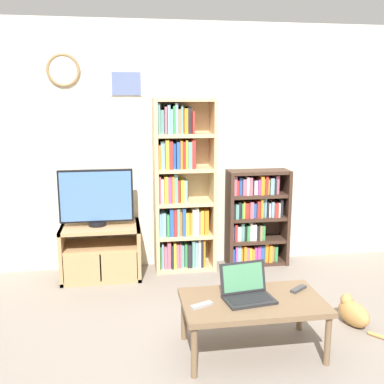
{
  "coord_description": "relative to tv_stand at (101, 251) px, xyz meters",
  "views": [
    {
      "loc": [
        -0.61,
        -2.74,
        1.81
      ],
      "look_at": [
        -0.0,
        1.11,
        1.0
      ],
      "focal_mm": 42.0,
      "sensor_mm": 36.0,
      "label": 1
    }
  ],
  "objects": [
    {
      "name": "ground_plane",
      "position": [
        0.85,
        -1.74,
        -0.28
      ],
      "size": [
        18.0,
        18.0,
        0.0
      ],
      "primitive_type": "plane",
      "color": "gray"
    },
    {
      "name": "cat",
      "position": [
        2.06,
        -1.35,
        -0.17
      ],
      "size": [
        0.34,
        0.53,
        0.25
      ],
      "rotation": [
        0.0,
        0.0,
        0.3
      ],
      "color": "#B78447",
      "rests_on": "ground_plane"
    },
    {
      "name": "tv_stand",
      "position": [
        0.0,
        0.0,
        0.0
      ],
      "size": [
        0.8,
        0.49,
        0.55
      ],
      "color": "tan",
      "rests_on": "ground_plane"
    },
    {
      "name": "wall_back",
      "position": [
        0.84,
        0.31,
        1.03
      ],
      "size": [
        6.36,
        0.09,
        2.6
      ],
      "color": "beige",
      "rests_on": "ground_plane"
    },
    {
      "name": "bookshelf_tall",
      "position": [
        0.85,
        0.13,
        0.58
      ],
      "size": [
        0.64,
        0.31,
        1.82
      ],
      "color": "tan",
      "rests_on": "ground_plane"
    },
    {
      "name": "remote_far_from_laptop",
      "position": [
        0.75,
        -1.65,
        0.13
      ],
      "size": [
        0.16,
        0.1,
        0.02
      ],
      "rotation": [
        0.0,
        0.0,
        1.98
      ],
      "color": "#99999E",
      "rests_on": "coffee_table"
    },
    {
      "name": "laptop",
      "position": [
        1.1,
        -1.57,
        0.19
      ],
      "size": [
        0.38,
        0.31,
        0.24
      ],
      "rotation": [
        0.0,
        0.0,
        0.14
      ],
      "color": "#232326",
      "rests_on": "coffee_table"
    },
    {
      "name": "bookshelf_short",
      "position": [
        1.67,
        0.15,
        0.24
      ],
      "size": [
        0.68,
        0.27,
        1.06
      ],
      "color": "#3D281E",
      "rests_on": "ground_plane"
    },
    {
      "name": "television",
      "position": [
        -0.03,
        0.01,
        0.56
      ],
      "size": [
        0.74,
        0.18,
        0.57
      ],
      "color": "black",
      "rests_on": "tv_stand"
    },
    {
      "name": "remote_near_laptop",
      "position": [
        1.52,
        -1.49,
        0.13
      ],
      "size": [
        0.16,
        0.13,
        0.02
      ],
      "rotation": [
        0.0,
        0.0,
        5.34
      ],
      "color": "#38383A",
      "rests_on": "coffee_table"
    },
    {
      "name": "coffee_table",
      "position": [
        1.14,
        -1.6,
        0.08
      ],
      "size": [
        1.01,
        0.58,
        0.4
      ],
      "color": "brown",
      "rests_on": "ground_plane"
    }
  ]
}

